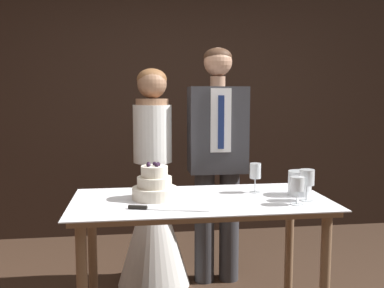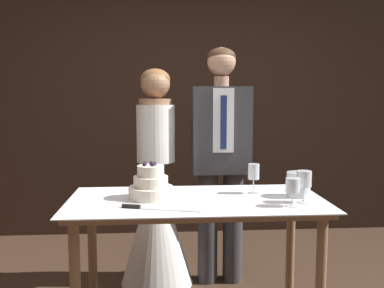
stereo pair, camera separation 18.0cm
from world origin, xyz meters
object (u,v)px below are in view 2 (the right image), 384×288
object	(u,v)px
hurricane_candle	(298,185)
bride	(156,206)
cake_table	(196,217)
wine_glass_near	(304,180)
wine_glass_middle	(254,173)
groom	(221,153)
tiered_cake	(151,185)
wine_glass_far	(293,187)
cake_knife	(145,208)

from	to	relation	value
hurricane_candle	bride	xyz separation A→B (m)	(-0.84, 0.71, -0.30)
cake_table	bride	size ratio (longest dim) A/B	0.91
bride	wine_glass_near	bearing A→B (deg)	-45.66
bride	wine_glass_middle	bearing A→B (deg)	-45.71
cake_table	hurricane_candle	distance (m)	0.63
bride	groom	world-z (taller)	groom
cake_table	tiered_cake	distance (m)	0.32
wine_glass_middle	wine_glass_far	size ratio (longest dim) A/B	1.18
tiered_cake	cake_table	bearing A→B (deg)	-9.31
tiered_cake	hurricane_candle	bearing A→B (deg)	-1.38
bride	cake_knife	bearing A→B (deg)	-92.70
tiered_cake	wine_glass_far	distance (m)	0.80
wine_glass_middle	hurricane_candle	size ratio (longest dim) A/B	1.26
cake_table	groom	bearing A→B (deg)	71.79
cake_knife	hurricane_candle	world-z (taller)	hurricane_candle
cake_table	hurricane_candle	world-z (taller)	hurricane_candle
cake_knife	tiered_cake	bearing A→B (deg)	100.04
wine_glass_near	tiered_cake	bearing A→B (deg)	169.37
wine_glass_far	hurricane_candle	bearing A→B (deg)	64.55
cake_table	bride	world-z (taller)	bride
cake_knife	wine_glass_far	world-z (taller)	wine_glass_far
groom	tiered_cake	bearing A→B (deg)	-126.12
cake_knife	hurricane_candle	bearing A→B (deg)	29.19
cake_table	cake_knife	size ratio (longest dim) A/B	3.53
cake_table	cake_knife	world-z (taller)	cake_knife
cake_table	wine_glass_middle	world-z (taller)	wine_glass_middle
cake_table	cake_knife	xyz separation A→B (m)	(-0.28, -0.19, 0.11)
wine_glass_near	wine_glass_middle	distance (m)	0.33
bride	groom	bearing A→B (deg)	-0.07
cake_knife	wine_glass_near	world-z (taller)	wine_glass_near
wine_glass_far	hurricane_candle	distance (m)	0.24
wine_glass_near	groom	bearing A→B (deg)	112.31
wine_glass_far	hurricane_candle	xyz separation A→B (m)	(0.10, 0.21, -0.04)
tiered_cake	wine_glass_near	xyz separation A→B (m)	(0.85, -0.16, 0.05)
tiered_cake	wine_glass_far	size ratio (longest dim) A/B	1.68
cake_knife	bride	size ratio (longest dim) A/B	0.26
cake_table	wine_glass_near	size ratio (longest dim) A/B	8.24
tiered_cake	hurricane_candle	distance (m)	0.86
cake_table	groom	xyz separation A→B (m)	(0.24, 0.73, 0.27)
tiered_cake	cake_knife	distance (m)	0.25
wine_glass_near	cake_table	bearing A→B (deg)	168.79
tiered_cake	wine_glass_middle	bearing A→B (deg)	7.05
wine_glass_far	bride	bearing A→B (deg)	128.74
cake_table	bride	distance (m)	0.78
wine_glass_near	bride	xyz separation A→B (m)	(-0.83, 0.85, -0.35)
cake_table	groom	distance (m)	0.81
wine_glass_near	groom	world-z (taller)	groom
tiered_cake	wine_glass_near	size ratio (longest dim) A/B	1.45
wine_glass_near	hurricane_candle	xyz separation A→B (m)	(0.01, 0.14, -0.06)
wine_glass_near	wine_glass_middle	xyz separation A→B (m)	(-0.23, 0.24, -0.00)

